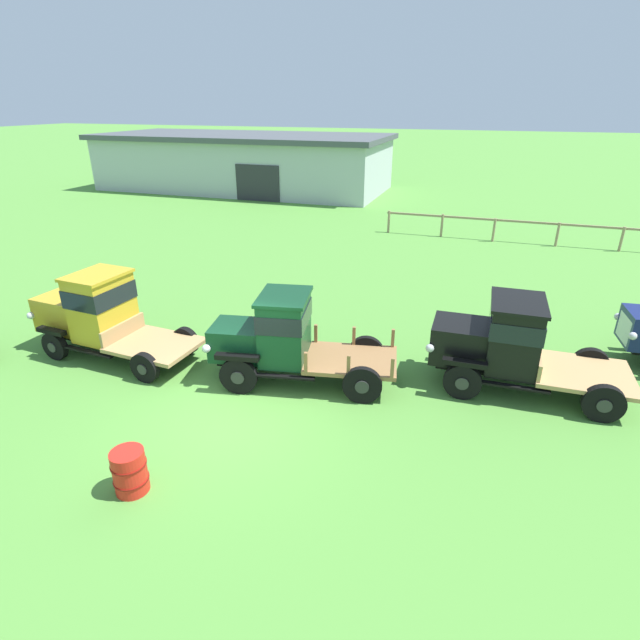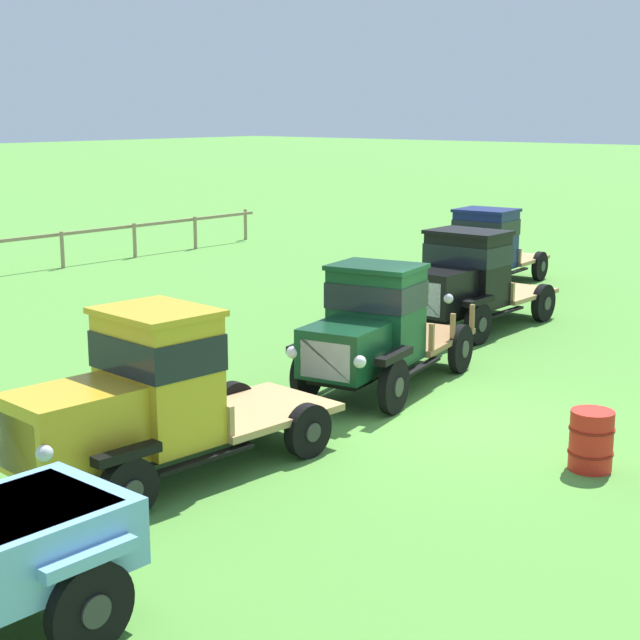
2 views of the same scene
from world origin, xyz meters
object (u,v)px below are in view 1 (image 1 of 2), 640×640
Objects in this scene: vintage_truck_midrow_center at (282,337)px; oil_drum_beside_row at (130,471)px; farm_shed at (244,162)px; vintage_truck_far_side at (507,342)px; vintage_truck_second_in_line at (98,313)px.

vintage_truck_midrow_center reaches higher than oil_drum_beside_row.
farm_shed is 4.61× the size of vintage_truck_midrow_center.
vintage_truck_midrow_center is 4.66m from oil_drum_beside_row.
farm_shed is at bearing 113.09° from oil_drum_beside_row.
vintage_truck_far_side reaches higher than oil_drum_beside_row.
vintage_truck_second_in_line is 1.03× the size of vintage_truck_midrow_center.
farm_shed reaches higher than vintage_truck_second_in_line.
farm_shed is at bearing 127.90° from vintage_truck_far_side.
farm_shed is 33.29m from oil_drum_beside_row.
vintage_truck_second_in_line is at bearing -71.42° from farm_shed.
oil_drum_beside_row is at bearing -136.31° from vintage_truck_far_side.
farm_shed is 4.75× the size of vintage_truck_far_side.
vintage_truck_second_in_line reaches higher than vintage_truck_far_side.
vintage_truck_midrow_center is at bearing -164.57° from vintage_truck_far_side.
vintage_truck_second_in_line is 5.22m from vintage_truck_midrow_center.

